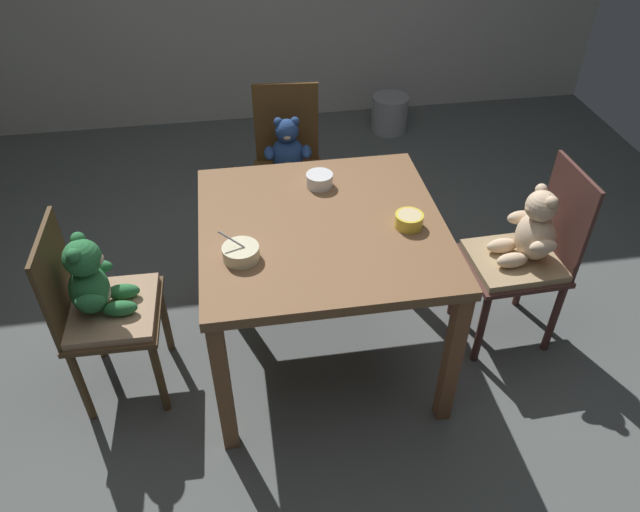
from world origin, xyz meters
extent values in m
cube|color=#535756|center=(0.00, 0.00, -0.02)|extent=(5.20, 5.20, 0.04)
cube|color=brown|center=(0.00, 0.00, 0.73)|extent=(0.99, 0.99, 0.04)
cube|color=brown|center=(-0.45, -0.45, 0.36)|extent=(0.06, 0.06, 0.71)
cube|color=brown|center=(0.45, -0.45, 0.36)|extent=(0.06, 0.06, 0.71)
cube|color=brown|center=(-0.45, 0.45, 0.36)|extent=(0.06, 0.06, 0.71)
cube|color=brown|center=(0.45, 0.45, 0.36)|extent=(0.06, 0.06, 0.71)
cube|color=#55381B|center=(-0.04, 0.88, 0.42)|extent=(0.42, 0.44, 0.02)
cube|color=#55381B|center=(-0.02, 1.08, 0.66)|extent=(0.36, 0.05, 0.46)
cylinder|color=#55381B|center=(-0.22, 0.72, 0.21)|extent=(0.04, 0.04, 0.41)
cylinder|color=#55381B|center=(0.11, 0.69, 0.21)|extent=(0.04, 0.04, 0.41)
cylinder|color=#55381B|center=(-0.19, 1.07, 0.21)|extent=(0.04, 0.04, 0.41)
cylinder|color=#55381B|center=(0.14, 1.05, 0.21)|extent=(0.04, 0.04, 0.41)
ellipsoid|color=navy|center=(-0.03, 0.96, 0.54)|extent=(0.19, 0.17, 0.21)
ellipsoid|color=#D7B288|center=(-0.04, 0.91, 0.53)|extent=(0.10, 0.06, 0.12)
sphere|color=navy|center=(-0.04, 0.95, 0.69)|extent=(0.13, 0.13, 0.13)
ellipsoid|color=#D7B288|center=(-0.04, 0.90, 0.68)|extent=(0.05, 0.05, 0.04)
sphere|color=navy|center=(-0.08, 0.96, 0.74)|extent=(0.05, 0.05, 0.05)
sphere|color=navy|center=(0.01, 0.95, 0.74)|extent=(0.05, 0.05, 0.05)
ellipsoid|color=navy|center=(-0.14, 0.94, 0.56)|extent=(0.07, 0.12, 0.06)
ellipsoid|color=navy|center=(0.06, 0.92, 0.56)|extent=(0.07, 0.12, 0.06)
ellipsoid|color=navy|center=(-0.09, 0.85, 0.47)|extent=(0.07, 0.14, 0.06)
ellipsoid|color=navy|center=(0.00, 0.85, 0.47)|extent=(0.07, 0.14, 0.06)
cube|color=#4C2C27|center=(0.88, -0.01, 0.42)|extent=(0.43, 0.39, 0.02)
cube|color=#4C2C27|center=(1.09, 0.00, 0.67)|extent=(0.03, 0.35, 0.47)
cylinder|color=#4C2C27|center=(0.70, 0.14, 0.21)|extent=(0.04, 0.04, 0.41)
cylinder|color=#4C2C27|center=(0.71, -0.18, 0.21)|extent=(0.04, 0.04, 0.41)
cylinder|color=#4C2C27|center=(1.06, 0.15, 0.21)|extent=(0.04, 0.04, 0.41)
cylinder|color=#4C2C27|center=(1.07, -0.16, 0.21)|extent=(0.04, 0.04, 0.41)
cube|color=tan|center=(0.88, -0.01, 0.45)|extent=(0.40, 0.36, 0.04)
ellipsoid|color=beige|center=(0.96, -0.01, 0.58)|extent=(0.17, 0.20, 0.22)
ellipsoid|color=#DCB588|center=(0.90, -0.01, 0.57)|extent=(0.06, 0.11, 0.13)
sphere|color=beige|center=(0.95, -0.01, 0.75)|extent=(0.14, 0.14, 0.14)
ellipsoid|color=#DCB588|center=(0.90, -0.01, 0.73)|extent=(0.05, 0.06, 0.04)
sphere|color=beige|center=(0.96, 0.04, 0.80)|extent=(0.05, 0.05, 0.05)
sphere|color=beige|center=(0.96, -0.06, 0.80)|extent=(0.05, 0.05, 0.05)
ellipsoid|color=beige|center=(0.93, 0.10, 0.61)|extent=(0.13, 0.07, 0.06)
ellipsoid|color=beige|center=(0.94, -0.12, 0.61)|extent=(0.13, 0.07, 0.06)
ellipsoid|color=beige|center=(0.84, 0.04, 0.50)|extent=(0.15, 0.07, 0.07)
ellipsoid|color=beige|center=(0.84, -0.07, 0.50)|extent=(0.15, 0.07, 0.07)
cube|color=#4F3922|center=(-0.88, -0.05, 0.42)|extent=(0.39, 0.43, 0.02)
cube|color=#4F3922|center=(-1.06, -0.05, 0.65)|extent=(0.03, 0.39, 0.42)
cylinder|color=#4F3922|center=(-0.73, -0.23, 0.21)|extent=(0.04, 0.04, 0.41)
cylinder|color=#4F3922|center=(-0.72, 0.13, 0.21)|extent=(0.04, 0.04, 0.41)
cylinder|color=#4F3922|center=(-1.05, -0.23, 0.21)|extent=(0.04, 0.04, 0.41)
cylinder|color=#4F3922|center=(-1.04, 0.13, 0.21)|extent=(0.04, 0.04, 0.41)
cube|color=tan|center=(-0.88, -0.05, 0.45)|extent=(0.36, 0.39, 0.04)
ellipsoid|color=#2D7640|center=(-0.95, -0.05, 0.58)|extent=(0.16, 0.19, 0.21)
ellipsoid|color=beige|center=(-0.90, -0.05, 0.57)|extent=(0.06, 0.10, 0.13)
sphere|color=#2D7640|center=(-0.94, -0.05, 0.74)|extent=(0.15, 0.15, 0.15)
ellipsoid|color=beige|center=(-0.89, -0.05, 0.73)|extent=(0.05, 0.06, 0.04)
sphere|color=#2D7640|center=(-0.95, -0.10, 0.79)|extent=(0.06, 0.06, 0.06)
sphere|color=#2D7640|center=(-0.95, 0.00, 0.79)|extent=(0.06, 0.06, 0.06)
ellipsoid|color=#2D7640|center=(-0.93, -0.15, 0.60)|extent=(0.12, 0.06, 0.06)
ellipsoid|color=#2D7640|center=(-0.93, 0.05, 0.60)|extent=(0.12, 0.06, 0.06)
ellipsoid|color=#2D7640|center=(-0.84, -0.10, 0.50)|extent=(0.14, 0.07, 0.06)
ellipsoid|color=#2D7640|center=(-0.84, 0.00, 0.50)|extent=(0.14, 0.07, 0.06)
cylinder|color=beige|center=(-0.34, -0.17, 0.78)|extent=(0.14, 0.14, 0.05)
cylinder|color=beige|center=(-0.34, -0.17, 0.76)|extent=(0.08, 0.08, 0.01)
cylinder|color=beige|center=(-0.34, -0.17, 0.81)|extent=(0.12, 0.12, 0.01)
cylinder|color=#BCBCC1|center=(-0.37, -0.16, 0.85)|extent=(0.10, 0.03, 0.07)
ellipsoid|color=#BCBCC1|center=(-0.33, -0.18, 0.80)|extent=(0.04, 0.03, 0.01)
cylinder|color=yellow|center=(0.34, -0.07, 0.79)|extent=(0.11, 0.11, 0.06)
cylinder|color=yellow|center=(0.34, -0.07, 0.76)|extent=(0.06, 0.06, 0.01)
cylinder|color=#D5BF8B|center=(0.34, -0.07, 0.81)|extent=(0.09, 0.09, 0.01)
cylinder|color=silver|center=(0.03, 0.28, 0.79)|extent=(0.12, 0.12, 0.06)
cylinder|color=silver|center=(0.03, 0.28, 0.76)|extent=(0.07, 0.07, 0.01)
cylinder|color=#CCC08C|center=(0.03, 0.28, 0.81)|extent=(0.10, 0.10, 0.01)
cylinder|color=#93969B|center=(0.87, 2.15, 0.13)|extent=(0.28, 0.28, 0.27)
camera|label=1|loc=(-0.32, -1.96, 2.21)|focal=33.97mm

